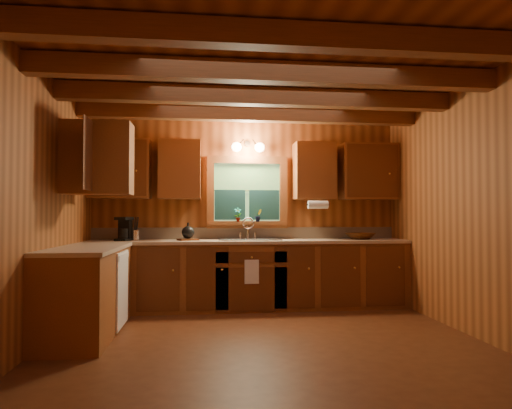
{
  "coord_description": "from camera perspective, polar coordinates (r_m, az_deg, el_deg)",
  "views": [
    {
      "loc": [
        -0.59,
        -4.26,
        1.21
      ],
      "look_at": [
        0.0,
        0.8,
        1.35
      ],
      "focal_mm": 31.08,
      "sensor_mm": 36.0,
      "label": 1
    }
  ],
  "objects": [
    {
      "name": "room",
      "position": [
        4.3,
        1.23,
        -0.38
      ],
      "size": [
        4.2,
        4.2,
        4.2
      ],
      "color": "#4F2813",
      "rests_on": "ground"
    },
    {
      "name": "ceiling_beams",
      "position": [
        4.49,
        1.22,
        15.0
      ],
      "size": [
        4.2,
        2.54,
        0.18
      ],
      "color": "brown",
      "rests_on": "room"
    },
    {
      "name": "base_cabinets",
      "position": [
        5.6,
        -5.68,
        -9.57
      ],
      "size": [
        4.2,
        2.22,
        0.86
      ],
      "color": "brown",
      "rests_on": "ground"
    },
    {
      "name": "countertop",
      "position": [
        5.56,
        -5.53,
        -4.97
      ],
      "size": [
        4.2,
        2.24,
        0.04
      ],
      "color": "tan",
      "rests_on": "base_cabinets"
    },
    {
      "name": "backsplash",
      "position": [
        6.18,
        -1.16,
        -3.7
      ],
      "size": [
        4.2,
        0.02,
        0.16
      ],
      "primitive_type": "cube",
      "color": "tan",
      "rests_on": "room"
    },
    {
      "name": "dishwasher_panel",
      "position": [
        5.08,
        -16.83,
        -10.34
      ],
      "size": [
        0.02,
        0.6,
        0.8
      ],
      "primitive_type": "cube",
      "color": "white",
      "rests_on": "base_cabinets"
    },
    {
      "name": "upper_cabinets",
      "position": [
        5.72,
        -6.37,
        4.76
      ],
      "size": [
        4.19,
        1.77,
        0.78
      ],
      "color": "brown",
      "rests_on": "room"
    },
    {
      "name": "window",
      "position": [
        6.16,
        -1.14,
        1.39
      ],
      "size": [
        1.12,
        0.08,
        1.0
      ],
      "color": "brown",
      "rests_on": "room"
    },
    {
      "name": "window_sill",
      "position": [
        6.11,
        -1.1,
        -2.41
      ],
      "size": [
        1.06,
        0.14,
        0.04
      ],
      "primitive_type": "cube",
      "color": "brown",
      "rests_on": "room"
    },
    {
      "name": "wall_sconce",
      "position": [
        6.11,
        -1.03,
        7.42
      ],
      "size": [
        0.45,
        0.21,
        0.17
      ],
      "color": "black",
      "rests_on": "room"
    },
    {
      "name": "paper_towel_roll",
      "position": [
        5.98,
        7.97,
        -0.02
      ],
      "size": [
        0.27,
        0.11,
        0.11
      ],
      "primitive_type": "cylinder",
      "rotation": [
        0.0,
        1.57,
        0.0
      ],
      "color": "white",
      "rests_on": "upper_cabinets"
    },
    {
      "name": "dish_towel",
      "position": [
        5.6,
        -0.55,
        -8.65
      ],
      "size": [
        0.18,
        0.01,
        0.3
      ],
      "primitive_type": "cube",
      "color": "white",
      "rests_on": "base_cabinets"
    },
    {
      "name": "sink",
      "position": [
        5.9,
        -0.9,
        -5.01
      ],
      "size": [
        0.82,
        0.48,
        0.43
      ],
      "color": "silver",
      "rests_on": "countertop"
    },
    {
      "name": "coffee_maker",
      "position": [
        5.98,
        -16.54,
        -3.04
      ],
      "size": [
        0.17,
        0.22,
        0.3
      ],
      "rotation": [
        0.0,
        0.0,
        -0.44
      ],
      "color": "black",
      "rests_on": "countertop"
    },
    {
      "name": "utensil_crock",
      "position": [
        6.0,
        -15.27,
        -3.76
      ],
      "size": [
        0.11,
        0.11,
        0.31
      ],
      "rotation": [
        0.0,
        0.0,
        0.09
      ],
      "color": "silver",
      "rests_on": "countertop"
    },
    {
      "name": "cutting_board",
      "position": [
        5.86,
        -8.75,
        -4.48
      ],
      "size": [
        0.3,
        0.26,
        0.02
      ],
      "primitive_type": "cube",
      "rotation": [
        0.0,
        0.0,
        0.42
      ],
      "color": "#542812",
      "rests_on": "countertop"
    },
    {
      "name": "teakettle",
      "position": [
        5.86,
        -8.74,
        -3.55
      ],
      "size": [
        0.17,
        0.17,
        0.21
      ],
      "rotation": [
        0.0,
        0.0,
        0.15
      ],
      "color": "black",
      "rests_on": "cutting_board"
    },
    {
      "name": "wicker_basket",
      "position": [
        6.23,
        13.26,
        -3.98
      ],
      "size": [
        0.46,
        0.46,
        0.09
      ],
      "primitive_type": "imported",
      "rotation": [
        0.0,
        0.0,
        0.34
      ],
      "color": "#48230C",
      "rests_on": "countertop"
    },
    {
      "name": "potted_plant_left",
      "position": [
        6.08,
        -2.36,
        -1.3
      ],
      "size": [
        0.11,
        0.07,
        0.2
      ],
      "primitive_type": "imported",
      "rotation": [
        0.0,
        0.0,
        0.02
      ],
      "color": "#542812",
      "rests_on": "window_sill"
    },
    {
      "name": "potted_plant_right",
      "position": [
        6.09,
        0.31,
        -1.42
      ],
      "size": [
        0.12,
        0.11,
        0.17
      ],
      "primitive_type": "imported",
      "rotation": [
        0.0,
        0.0,
        0.44
      ],
      "color": "#542812",
      "rests_on": "window_sill"
    }
  ]
}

